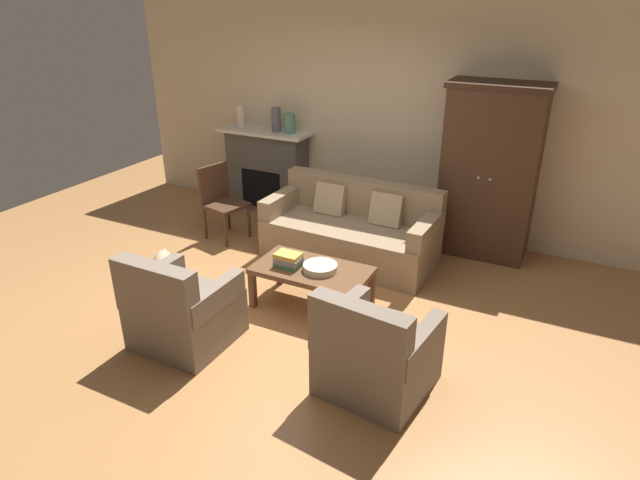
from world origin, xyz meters
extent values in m
plane|color=#B27A47|center=(0.00, 0.00, 0.00)|extent=(9.60, 9.60, 0.00)
cube|color=beige|center=(0.00, 2.55, 1.40)|extent=(7.20, 0.10, 2.80)
cube|color=#4C4947|center=(-1.55, 2.30, 0.54)|extent=(1.10, 0.36, 1.08)
cube|color=black|center=(-1.55, 2.12, 0.34)|extent=(0.60, 0.01, 0.52)
cube|color=white|center=(-1.55, 2.28, 1.10)|extent=(1.26, 0.48, 0.04)
cube|color=#472D1E|center=(1.40, 2.22, 0.94)|extent=(1.00, 0.52, 1.89)
cube|color=#3C271A|center=(1.40, 2.22, 1.92)|extent=(1.06, 0.55, 0.06)
sphere|color=#ADAFB5|center=(1.34, 1.95, 0.98)|extent=(0.04, 0.04, 0.04)
sphere|color=#ADAFB5|center=(1.46, 1.95, 0.98)|extent=(0.04, 0.04, 0.04)
cube|color=#937A5B|center=(0.11, 1.34, 0.22)|extent=(1.93, 0.90, 0.44)
cube|color=#937A5B|center=(0.12, 1.68, 0.65)|extent=(1.91, 0.24, 0.42)
cube|color=#937A5B|center=(-0.77, 1.37, 0.55)|extent=(0.19, 0.80, 0.22)
cube|color=#937A5B|center=(0.99, 1.31, 0.55)|extent=(0.19, 0.80, 0.22)
cube|color=tan|center=(-0.23, 1.55, 0.61)|extent=(0.37, 0.20, 0.37)
cube|color=tan|center=(0.47, 1.53, 0.61)|extent=(0.37, 0.20, 0.37)
cube|color=brown|center=(0.21, 0.25, 0.39)|extent=(1.10, 0.60, 0.05)
cube|color=brown|center=(-0.30, -0.01, 0.18)|extent=(0.06, 0.06, 0.37)
cube|color=brown|center=(0.72, -0.01, 0.18)|extent=(0.06, 0.06, 0.37)
cube|color=brown|center=(-0.30, 0.51, 0.18)|extent=(0.06, 0.06, 0.37)
cube|color=brown|center=(0.72, 0.51, 0.18)|extent=(0.06, 0.06, 0.37)
cylinder|color=beige|center=(0.30, 0.24, 0.45)|extent=(0.32, 0.32, 0.06)
cube|color=#427A4C|center=(-0.01, 0.18, 0.44)|extent=(0.25, 0.18, 0.04)
cube|color=gray|center=(-0.01, 0.18, 0.49)|extent=(0.24, 0.18, 0.05)
cube|color=gold|center=(-0.01, 0.18, 0.53)|extent=(0.24, 0.17, 0.05)
cylinder|color=beige|center=(-1.93, 2.28, 1.27)|extent=(0.10, 0.10, 0.30)
cylinder|color=#565B66|center=(-1.37, 2.28, 1.28)|extent=(0.12, 0.12, 0.31)
cylinder|color=slate|center=(-1.17, 2.28, 1.25)|extent=(0.14, 0.14, 0.26)
cube|color=#756656|center=(-0.51, -0.73, 0.21)|extent=(0.77, 0.77, 0.42)
cube|color=#756656|center=(-0.52, -1.04, 0.65)|extent=(0.76, 0.17, 0.46)
cube|color=#756656|center=(-0.18, -0.74, 0.52)|extent=(0.13, 0.70, 0.20)
cube|color=#756656|center=(-0.84, -0.73, 0.52)|extent=(0.13, 0.70, 0.20)
cube|color=#756656|center=(1.19, -0.56, 0.21)|extent=(0.85, 0.85, 0.42)
cube|color=#756656|center=(1.16, -0.87, 0.65)|extent=(0.77, 0.25, 0.46)
cube|color=#756656|center=(1.52, -0.60, 0.52)|extent=(0.20, 0.71, 0.20)
cube|color=#756656|center=(0.87, -0.52, 0.52)|extent=(0.20, 0.71, 0.20)
cube|color=#472D1E|center=(-1.48, 1.22, 0.43)|extent=(0.53, 0.53, 0.04)
cylinder|color=#472D1E|center=(-1.34, 0.99, 0.21)|extent=(0.04, 0.04, 0.41)
cylinder|color=#472D1E|center=(-1.25, 1.36, 0.21)|extent=(0.04, 0.04, 0.41)
cylinder|color=#472D1E|center=(-1.71, 1.08, 0.21)|extent=(0.04, 0.04, 0.41)
cylinder|color=#472D1E|center=(-1.62, 1.45, 0.21)|extent=(0.04, 0.04, 0.41)
cube|color=#472D1E|center=(-1.67, 1.27, 0.68)|extent=(0.14, 0.44, 0.45)
ellipsoid|color=tan|center=(-1.38, -0.05, 0.25)|extent=(0.40, 0.44, 0.22)
sphere|color=tan|center=(-1.23, -0.24, 0.31)|extent=(0.15, 0.15, 0.15)
cylinder|color=tan|center=(-1.26, -0.12, 0.07)|extent=(0.06, 0.06, 0.14)
cylinder|color=tan|center=(-1.35, -0.18, 0.07)|extent=(0.06, 0.06, 0.14)
cylinder|color=tan|center=(-1.40, 0.08, 0.07)|extent=(0.06, 0.06, 0.14)
cylinder|color=tan|center=(-1.49, 0.01, 0.07)|extent=(0.06, 0.06, 0.14)
sphere|color=tan|center=(-1.51, 0.13, 0.27)|extent=(0.06, 0.06, 0.06)
camera|label=1|loc=(2.33, -3.80, 2.82)|focal=30.64mm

